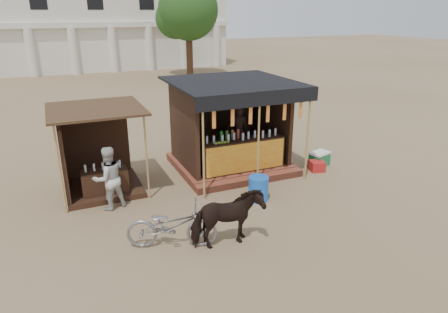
% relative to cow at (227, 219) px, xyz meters
% --- Properties ---
extents(ground, '(120.00, 120.00, 0.00)m').
position_rel_cow_xyz_m(ground, '(0.96, 0.78, -0.64)').
color(ground, '#846B4C').
rests_on(ground, ground).
extents(main_stall, '(3.60, 3.61, 2.78)m').
position_rel_cow_xyz_m(main_stall, '(1.98, 4.14, 0.39)').
color(main_stall, brown).
rests_on(main_stall, ground).
extents(secondary_stall, '(2.40, 2.40, 2.38)m').
position_rel_cow_xyz_m(secondary_stall, '(-2.21, 4.02, 0.21)').
color(secondary_stall, '#372014').
rests_on(secondary_stall, ground).
extents(cow, '(1.53, 0.72, 1.28)m').
position_rel_cow_xyz_m(cow, '(0.00, 0.00, 0.00)').
color(cow, black).
rests_on(cow, ground).
extents(motorbike, '(2.02, 1.31, 1.00)m').
position_rel_cow_xyz_m(motorbike, '(-1.08, 0.44, -0.14)').
color(motorbike, gray).
rests_on(motorbike, ground).
extents(bystander, '(0.93, 0.81, 1.64)m').
position_rel_cow_xyz_m(bystander, '(-2.01, 2.78, 0.18)').
color(bystander, beige).
rests_on(bystander, ground).
extents(blue_barrel, '(0.69, 0.69, 0.66)m').
position_rel_cow_xyz_m(blue_barrel, '(1.65, 1.69, -0.31)').
color(blue_barrel, blue).
rests_on(blue_barrel, ground).
extents(red_crate, '(0.52, 0.52, 0.32)m').
position_rel_cow_xyz_m(red_crate, '(4.32, 2.78, -0.48)').
color(red_crate, '#A51D1B').
rests_on(red_crate, ground).
extents(cooler, '(0.74, 0.61, 0.46)m').
position_rel_cow_xyz_m(cooler, '(4.66, 3.13, -0.41)').
color(cooler, '#176B38').
rests_on(cooler, ground).
extents(background_building, '(26.00, 7.45, 8.18)m').
position_rel_cow_xyz_m(background_building, '(-1.04, 30.73, 3.34)').
color(background_building, silver).
rests_on(background_building, ground).
extents(tree, '(4.50, 4.40, 7.00)m').
position_rel_cow_xyz_m(tree, '(6.77, 22.92, 3.99)').
color(tree, '#382314').
rests_on(tree, ground).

